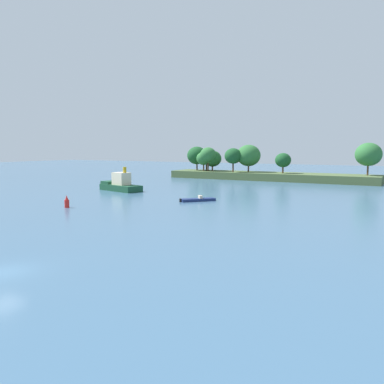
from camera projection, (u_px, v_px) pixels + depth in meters
name	position (u px, v px, depth m)	size (l,w,h in m)	color
ground_plane	(4.00, 272.00, 29.24)	(400.00, 400.00, 0.00)	#3D607F
treeline_island	(257.00, 166.00, 113.93)	(58.25, 10.71, 10.30)	#4C6038
tugboat	(120.00, 185.00, 84.47)	(10.86, 6.39, 5.09)	#19472D
small_motorboat	(198.00, 200.00, 68.06)	(5.19, 5.56, 0.96)	navy
channel_buoy_red	(67.00, 202.00, 60.55)	(0.70, 0.70, 1.90)	red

